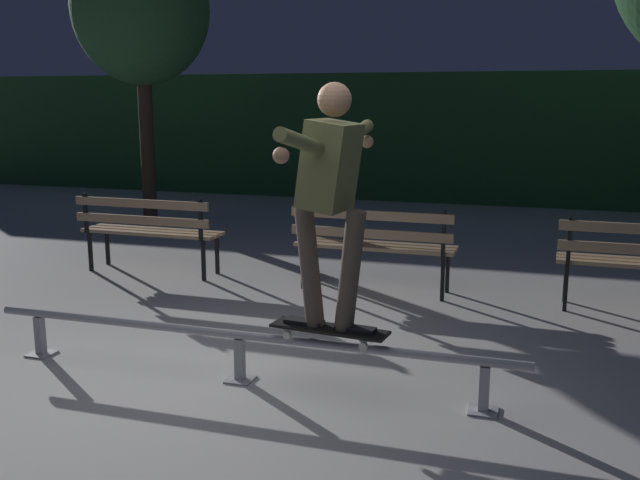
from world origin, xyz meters
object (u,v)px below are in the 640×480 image
Objects in this scene: tree_far_left at (141,10)px; skateboard at (329,330)px; grind_rail at (239,342)px; park_bench_leftmost at (148,226)px; skateboarder at (330,186)px; park_bench_left_center at (373,240)px.

skateboard is at bearing -50.04° from tree_far_left.
skateboard is (0.64, 0.00, 0.16)m from grind_rail.
park_bench_leftmost is at bearing 138.92° from skateboard.
park_bench_leftmost is 0.37× the size of tree_far_left.
grind_rail is 2.47× the size of skateboarder.
tree_far_left reaches higher than skateboard.
grind_rail is at bearing 179.97° from skateboarder.
park_bench_left_center is at bearing 0.00° from park_bench_leftmost.
park_bench_leftmost is at bearing -59.19° from tree_far_left.
skateboard is at bearing -41.08° from park_bench_leftmost.
skateboarder is 7.54m from tree_far_left.
park_bench_left_center is 0.37× the size of tree_far_left.
park_bench_left_center is at bearing 82.17° from grind_rail.
park_bench_leftmost is 4.53m from tree_far_left.
tree_far_left is (-4.39, 3.14, 2.67)m from park_bench_left_center.
tree_far_left is (-4.69, 5.60, 2.77)m from skateboard.
skateboard is 0.50× the size of park_bench_left_center.
skateboarder is 0.97× the size of park_bench_leftmost.
park_bench_leftmost is (-2.18, 2.46, 0.26)m from grind_rail.
park_bench_leftmost reaches higher than skateboard.
skateboard is at bearing 0.00° from grind_rail.
skateboard is 0.50× the size of park_bench_leftmost.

